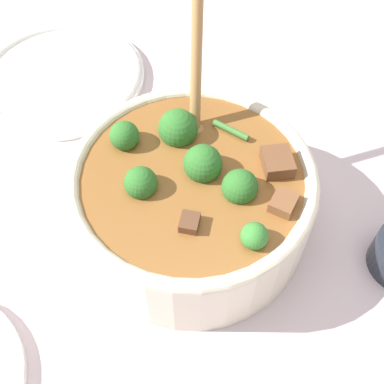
{
  "coord_description": "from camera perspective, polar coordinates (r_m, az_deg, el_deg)",
  "views": [
    {
      "loc": [
        0.02,
        0.3,
        0.49
      ],
      "look_at": [
        0.0,
        0.0,
        0.06
      ],
      "focal_mm": 45.0,
      "sensor_mm": 36.0,
      "label": 1
    }
  ],
  "objects": [
    {
      "name": "ground_plane",
      "position": [
        0.58,
        0.0,
        -3.75
      ],
      "size": [
        4.0,
        4.0,
        0.0
      ],
      "primitive_type": "plane",
      "color": "silver"
    },
    {
      "name": "stew_bowl",
      "position": [
        0.53,
        0.02,
        -0.31
      ],
      "size": [
        0.26,
        0.29,
        0.3
      ],
      "color": "beige",
      "rests_on": "ground_plane"
    },
    {
      "name": "empty_plate",
      "position": [
        0.76,
        -15.22,
        13.12
      ],
      "size": [
        0.25,
        0.25,
        0.02
      ],
      "color": "white",
      "rests_on": "ground_plane"
    }
  ]
}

